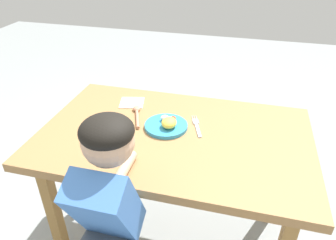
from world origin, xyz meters
The scene contains 7 objects.
ground_plane centered at (0.00, 0.00, 0.00)m, with size 8.00×8.00×0.00m, color gray.
dining_table centered at (0.00, 0.00, 0.66)m, with size 1.24×0.78×0.74m.
plate centered at (-0.04, 0.03, 0.76)m, with size 0.20×0.20×0.06m.
fork centered at (0.09, 0.08, 0.74)m, with size 0.08×0.19×0.01m.
spoon centered at (-0.22, 0.11, 0.75)m, with size 0.10×0.20×0.02m.
person centered at (-0.12, -0.51, 0.58)m, with size 0.20×0.41×1.05m.
napkin centered at (-0.29, 0.22, 0.74)m, with size 0.12×0.12×0.00m, color white.
Camera 1 is at (0.27, -1.18, 1.56)m, focal length 33.81 mm.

